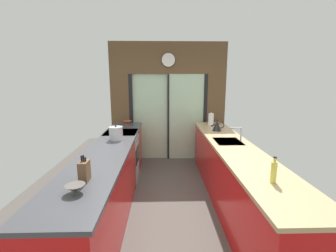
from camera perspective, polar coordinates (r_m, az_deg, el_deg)
ground_plane at (r=3.98m, az=0.83°, el=-16.73°), size 5.04×7.60×0.02m
back_wall_unit at (r=5.32m, az=0.06°, el=7.73°), size 2.64×0.12×2.70m
left_counter_run at (r=3.43m, az=-14.59°, el=-13.10°), size 0.62×3.80×0.92m
right_counter_run at (r=3.66m, az=15.75°, el=-11.61°), size 0.62×3.80×0.92m
sink_faucet at (r=3.75m, az=17.24°, el=-1.36°), size 0.19×0.02×0.22m
oven_range at (r=4.46m, az=-11.36°, el=-7.30°), size 0.60×0.60×0.92m
mixing_bowl_near at (r=2.16m, az=-22.07°, el=-14.24°), size 0.17×0.17×0.08m
mixing_bowl_far at (r=5.02m, az=-10.00°, el=0.87°), size 0.19×0.19×0.08m
knife_block at (r=2.35m, az=-20.10°, el=-10.44°), size 0.08×0.14×0.26m
stock_pot at (r=3.77m, az=-12.82°, el=-1.76°), size 0.22×0.22×0.24m
kettle at (r=4.43m, az=12.10°, el=0.06°), size 0.26×0.17×0.22m
soap_bottle at (r=2.39m, az=24.83°, el=-10.27°), size 0.06×0.06×0.25m
paper_towel_roll at (r=4.93m, az=10.65°, el=1.62°), size 0.13×0.13×0.28m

